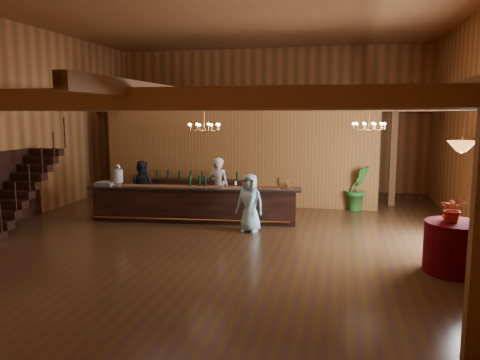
% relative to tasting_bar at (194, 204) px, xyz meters
% --- Properties ---
extents(floor, '(14.00, 14.00, 0.00)m').
position_rel_tasting_bar_xyz_m(floor, '(1.11, -0.83, -0.50)').
color(floor, '#462E15').
rests_on(floor, ground).
extents(ceiling, '(14.00, 14.00, 0.00)m').
position_rel_tasting_bar_xyz_m(ceiling, '(1.11, -0.83, 5.00)').
color(ceiling, '#955831').
rests_on(ceiling, wall_back).
extents(wall_back, '(12.00, 0.10, 5.50)m').
position_rel_tasting_bar_xyz_m(wall_back, '(1.11, 6.17, 2.25)').
color(wall_back, '#AD6338').
rests_on(wall_back, floor).
extents(wall_front, '(12.00, 0.10, 5.50)m').
position_rel_tasting_bar_xyz_m(wall_front, '(1.11, -7.83, 2.25)').
color(wall_front, '#AD6338').
rests_on(wall_front, floor).
extents(wall_left, '(0.10, 14.00, 5.50)m').
position_rel_tasting_bar_xyz_m(wall_left, '(-4.89, -0.83, 2.25)').
color(wall_left, '#AD6338').
rests_on(wall_left, floor).
extents(beam_grid, '(11.90, 13.90, 0.39)m').
position_rel_tasting_bar_xyz_m(beam_grid, '(1.11, -0.33, 2.74)').
color(beam_grid, brown).
rests_on(beam_grid, wall_left).
extents(support_posts, '(9.20, 10.20, 3.20)m').
position_rel_tasting_bar_xyz_m(support_posts, '(1.11, -1.33, 1.10)').
color(support_posts, brown).
rests_on(support_posts, floor).
extents(partition_wall, '(9.00, 0.18, 3.10)m').
position_rel_tasting_bar_xyz_m(partition_wall, '(0.61, 2.67, 1.05)').
color(partition_wall, brown).
rests_on(partition_wall, floor).
extents(window_right_back, '(0.12, 1.05, 1.75)m').
position_rel_tasting_bar_xyz_m(window_right_back, '(7.06, 0.17, 1.05)').
color(window_right_back, white).
rests_on(window_right_back, wall_right).
extents(staircase, '(1.00, 2.80, 2.00)m').
position_rel_tasting_bar_xyz_m(staircase, '(-4.34, -1.57, 0.50)').
color(staircase, '#331712').
rests_on(staircase, floor).
extents(backroom_boxes, '(4.10, 0.60, 1.10)m').
position_rel_tasting_bar_xyz_m(backroom_boxes, '(0.82, 4.67, 0.03)').
color(backroom_boxes, '#331712').
rests_on(backroom_boxes, floor).
extents(tasting_bar, '(5.95, 1.29, 1.00)m').
position_rel_tasting_bar_xyz_m(tasting_bar, '(0.00, 0.00, 0.00)').
color(tasting_bar, '#331712').
rests_on(tasting_bar, floor).
extents(beverage_dispenser, '(0.26, 0.26, 0.60)m').
position_rel_tasting_bar_xyz_m(beverage_dispenser, '(-2.19, -0.16, 0.77)').
color(beverage_dispenser, silver).
rests_on(beverage_dispenser, tasting_bar).
extents(glass_rack_tray, '(0.50, 0.50, 0.10)m').
position_rel_tasting_bar_xyz_m(glass_rack_tray, '(-2.50, -0.28, 0.53)').
color(glass_rack_tray, gray).
rests_on(glass_rack_tray, tasting_bar).
extents(raffle_drum, '(0.34, 0.24, 0.30)m').
position_rel_tasting_bar_xyz_m(raffle_drum, '(2.47, 0.19, 0.66)').
color(raffle_drum, brown).
rests_on(raffle_drum, tasting_bar).
extents(bar_bottle_0, '(0.07, 0.07, 0.30)m').
position_rel_tasting_bar_xyz_m(bar_bottle_0, '(-0.15, 0.10, 0.63)').
color(bar_bottle_0, black).
rests_on(bar_bottle_0, tasting_bar).
extents(bar_bottle_1, '(0.07, 0.07, 0.30)m').
position_rel_tasting_bar_xyz_m(bar_bottle_1, '(0.12, 0.13, 0.63)').
color(bar_bottle_1, black).
rests_on(bar_bottle_1, tasting_bar).
extents(bar_bottle_2, '(0.07, 0.07, 0.30)m').
position_rel_tasting_bar_xyz_m(bar_bottle_2, '(0.28, 0.14, 0.63)').
color(bar_bottle_2, black).
rests_on(bar_bottle_2, tasting_bar).
extents(backbar_shelf, '(3.11, 0.49, 0.87)m').
position_rel_tasting_bar_xyz_m(backbar_shelf, '(-0.61, 2.14, -0.06)').
color(backbar_shelf, '#331712').
rests_on(backbar_shelf, floor).
extents(round_table, '(1.13, 1.13, 0.98)m').
position_rel_tasting_bar_xyz_m(round_table, '(6.12, -2.97, -0.01)').
color(round_table, '#400305').
rests_on(round_table, floor).
extents(chandelier_left, '(0.80, 0.80, 0.69)m').
position_rel_tasting_bar_xyz_m(chandelier_left, '(0.59, -0.92, 2.17)').
color(chandelier_left, '#CF854A').
rests_on(chandelier_left, beam_grid).
extents(chandelier_right, '(0.80, 0.80, 0.67)m').
position_rel_tasting_bar_xyz_m(chandelier_right, '(4.63, 0.14, 2.19)').
color(chandelier_right, '#CF854A').
rests_on(chandelier_right, beam_grid).
extents(pendant_lamp, '(0.52, 0.52, 0.90)m').
position_rel_tasting_bar_xyz_m(pendant_lamp, '(6.12, -2.97, 1.90)').
color(pendant_lamp, '#CF854A').
rests_on(pendant_lamp, beam_grid).
extents(bartender, '(0.72, 0.56, 1.74)m').
position_rel_tasting_bar_xyz_m(bartender, '(0.51, 0.77, 0.37)').
color(bartender, silver).
rests_on(bartender, floor).
extents(staff_second, '(0.81, 0.64, 1.61)m').
position_rel_tasting_bar_xyz_m(staff_second, '(-1.85, 0.63, 0.30)').
color(staff_second, black).
rests_on(staff_second, floor).
extents(guest, '(0.80, 0.60, 1.48)m').
position_rel_tasting_bar_xyz_m(guest, '(1.73, -0.74, 0.24)').
color(guest, '#A1DFEA').
rests_on(guest, floor).
extents(floor_plant, '(0.94, 0.86, 1.39)m').
position_rel_tasting_bar_xyz_m(floor_plant, '(4.49, 2.54, 0.20)').
color(floor_plant, '#2A6823').
rests_on(floor_plant, floor).
extents(table_flowers, '(0.52, 0.46, 0.52)m').
position_rel_tasting_bar_xyz_m(table_flowers, '(6.04, -3.02, 0.74)').
color(table_flowers, '#A71D0A').
rests_on(table_flowers, round_table).
extents(table_vase, '(0.21, 0.21, 0.33)m').
position_rel_tasting_bar_xyz_m(table_vase, '(5.98, -2.87, 0.64)').
color(table_vase, '#CF854A').
rests_on(table_vase, round_table).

